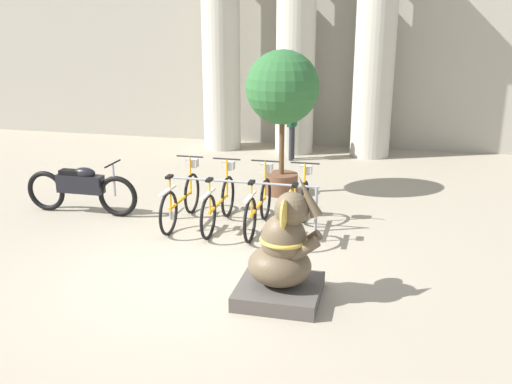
{
  "coord_description": "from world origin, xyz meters",
  "views": [
    {
      "loc": [
        2.43,
        -6.72,
        3.33
      ],
      "look_at": [
        0.65,
        0.67,
        1.0
      ],
      "focal_mm": 40.0,
      "sensor_mm": 36.0,
      "label": 1
    }
  ],
  "objects_px": {
    "bicycle_0": "(181,199)",
    "potted_tree": "(282,93)",
    "bicycle_2": "(259,205)",
    "motorcycle": "(81,188)",
    "bicycle_1": "(219,202)",
    "bicycle_3": "(300,208)",
    "elephant_statue": "(283,258)",
    "person_pedestrian": "(292,118)"
  },
  "relations": [
    {
      "from": "motorcycle",
      "to": "potted_tree",
      "type": "relative_size",
      "value": 0.77
    },
    {
      "from": "bicycle_0",
      "to": "potted_tree",
      "type": "xyz_separation_m",
      "value": [
        1.31,
        2.04,
        1.55
      ]
    },
    {
      "from": "potted_tree",
      "to": "bicycle_1",
      "type": "bearing_deg",
      "value": -107.29
    },
    {
      "from": "person_pedestrian",
      "to": "bicycle_2",
      "type": "bearing_deg",
      "value": -86.23
    },
    {
      "from": "elephant_statue",
      "to": "motorcycle",
      "type": "xyz_separation_m",
      "value": [
        -4.05,
        2.33,
        -0.07
      ]
    },
    {
      "from": "bicycle_0",
      "to": "motorcycle",
      "type": "distance_m",
      "value": 1.88
    },
    {
      "from": "bicycle_1",
      "to": "motorcycle",
      "type": "bearing_deg",
      "value": 178.63
    },
    {
      "from": "motorcycle",
      "to": "bicycle_1",
      "type": "bearing_deg",
      "value": -1.37
    },
    {
      "from": "bicycle_3",
      "to": "elephant_statue",
      "type": "height_order",
      "value": "elephant_statue"
    },
    {
      "from": "bicycle_0",
      "to": "bicycle_3",
      "type": "height_order",
      "value": "same"
    },
    {
      "from": "bicycle_0",
      "to": "bicycle_2",
      "type": "height_order",
      "value": "same"
    },
    {
      "from": "motorcycle",
      "to": "bicycle_2",
      "type": "bearing_deg",
      "value": -0.85
    },
    {
      "from": "bicycle_3",
      "to": "elephant_statue",
      "type": "xyz_separation_m",
      "value": [
        0.17,
        -2.3,
        0.12
      ]
    },
    {
      "from": "bicycle_3",
      "to": "motorcycle",
      "type": "distance_m",
      "value": 3.88
    },
    {
      "from": "bicycle_2",
      "to": "potted_tree",
      "type": "bearing_deg",
      "value": 90.75
    },
    {
      "from": "elephant_statue",
      "to": "potted_tree",
      "type": "height_order",
      "value": "potted_tree"
    },
    {
      "from": "bicycle_3",
      "to": "motorcycle",
      "type": "xyz_separation_m",
      "value": [
        -3.88,
        0.04,
        0.05
      ]
    },
    {
      "from": "bicycle_3",
      "to": "bicycle_1",
      "type": "bearing_deg",
      "value": -179.0
    },
    {
      "from": "bicycle_1",
      "to": "bicycle_3",
      "type": "bearing_deg",
      "value": 1.0
    },
    {
      "from": "bicycle_0",
      "to": "motorcycle",
      "type": "xyz_separation_m",
      "value": [
        -1.88,
        0.04,
        0.05
      ]
    },
    {
      "from": "motorcycle",
      "to": "person_pedestrian",
      "type": "bearing_deg",
      "value": 59.05
    },
    {
      "from": "motorcycle",
      "to": "person_pedestrian",
      "type": "distance_m",
      "value": 5.65
    },
    {
      "from": "bicycle_2",
      "to": "motorcycle",
      "type": "bearing_deg",
      "value": 179.15
    },
    {
      "from": "bicycle_1",
      "to": "bicycle_3",
      "type": "relative_size",
      "value": 1.0
    },
    {
      "from": "bicycle_3",
      "to": "person_pedestrian",
      "type": "distance_m",
      "value": 5.0
    },
    {
      "from": "bicycle_0",
      "to": "elephant_statue",
      "type": "bearing_deg",
      "value": -46.61
    },
    {
      "from": "elephant_statue",
      "to": "motorcycle",
      "type": "distance_m",
      "value": 4.67
    },
    {
      "from": "elephant_statue",
      "to": "bicycle_1",
      "type": "bearing_deg",
      "value": 123.48
    },
    {
      "from": "bicycle_0",
      "to": "bicycle_2",
      "type": "bearing_deg",
      "value": -0.46
    },
    {
      "from": "bicycle_2",
      "to": "elephant_statue",
      "type": "relative_size",
      "value": 1.13
    },
    {
      "from": "elephant_statue",
      "to": "bicycle_2",
      "type": "bearing_deg",
      "value": 110.05
    },
    {
      "from": "bicycle_3",
      "to": "motorcycle",
      "type": "bearing_deg",
      "value": 179.44
    },
    {
      "from": "bicycle_1",
      "to": "bicycle_2",
      "type": "relative_size",
      "value": 1.0
    },
    {
      "from": "motorcycle",
      "to": "bicycle_0",
      "type": "bearing_deg",
      "value": -1.13
    },
    {
      "from": "bicycle_1",
      "to": "elephant_statue",
      "type": "xyz_separation_m",
      "value": [
        1.5,
        -2.27,
        0.12
      ]
    },
    {
      "from": "bicycle_3",
      "to": "person_pedestrian",
      "type": "height_order",
      "value": "person_pedestrian"
    },
    {
      "from": "bicycle_1",
      "to": "bicycle_2",
      "type": "distance_m",
      "value": 0.67
    },
    {
      "from": "potted_tree",
      "to": "bicycle_2",
      "type": "bearing_deg",
      "value": -89.25
    },
    {
      "from": "potted_tree",
      "to": "person_pedestrian",
      "type": "bearing_deg",
      "value": 95.95
    },
    {
      "from": "bicycle_1",
      "to": "elephant_statue",
      "type": "height_order",
      "value": "elephant_statue"
    },
    {
      "from": "bicycle_1",
      "to": "person_pedestrian",
      "type": "bearing_deg",
      "value": 85.93
    },
    {
      "from": "bicycle_1",
      "to": "bicycle_2",
      "type": "height_order",
      "value": "same"
    }
  ]
}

